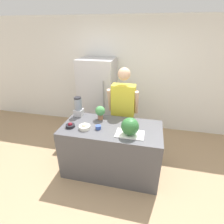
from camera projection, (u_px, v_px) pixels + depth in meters
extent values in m
plane|color=tan|center=(106.00, 186.00, 2.85)|extent=(14.00, 14.00, 0.00)
cube|color=white|center=(128.00, 76.00, 4.16)|extent=(8.00, 0.06, 2.60)
cube|color=#4C4C51|center=(111.00, 149.00, 3.01)|extent=(1.62, 0.80, 0.89)
cube|color=#B7B7BC|center=(98.00, 96.00, 4.15)|extent=(0.79, 0.64, 1.74)
cylinder|color=gray|center=(104.00, 95.00, 3.74)|extent=(0.02, 0.02, 0.61)
cube|color=#4C608C|center=(122.00, 132.00, 3.55)|extent=(0.32, 0.18, 0.83)
cube|color=gold|center=(123.00, 100.00, 3.24)|extent=(0.43, 0.22, 0.59)
sphere|color=#DBAD89|center=(124.00, 74.00, 3.03)|extent=(0.22, 0.22, 0.22)
cylinder|color=#DBAD89|center=(110.00, 100.00, 3.26)|extent=(0.07, 0.24, 0.49)
cylinder|color=#DBAD89|center=(137.00, 103.00, 3.16)|extent=(0.07, 0.24, 0.49)
cube|color=white|center=(130.00, 134.00, 2.62)|extent=(0.42, 0.26, 0.01)
sphere|color=#2D6B33|center=(130.00, 126.00, 2.55)|extent=(0.26, 0.26, 0.26)
cylinder|color=black|center=(70.00, 126.00, 2.81)|extent=(0.15, 0.15, 0.05)
sphere|color=maroon|center=(70.00, 125.00, 2.80)|extent=(0.07, 0.07, 0.07)
cylinder|color=white|center=(85.00, 127.00, 2.76)|extent=(0.18, 0.18, 0.06)
sphere|color=white|center=(85.00, 126.00, 2.74)|extent=(0.09, 0.09, 0.09)
cylinder|color=#334C9E|center=(98.00, 127.00, 2.75)|extent=(0.09, 0.09, 0.06)
cube|color=#B7B7BC|center=(79.00, 112.00, 3.17)|extent=(0.15, 0.15, 0.12)
cylinder|color=gray|center=(78.00, 104.00, 3.10)|extent=(0.14, 0.14, 0.21)
cylinder|color=black|center=(78.00, 98.00, 3.05)|extent=(0.13, 0.13, 0.02)
cylinder|color=#996647|center=(100.00, 117.00, 3.04)|extent=(0.09, 0.09, 0.09)
sphere|color=#478E4C|center=(100.00, 111.00, 2.99)|extent=(0.17, 0.17, 0.17)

